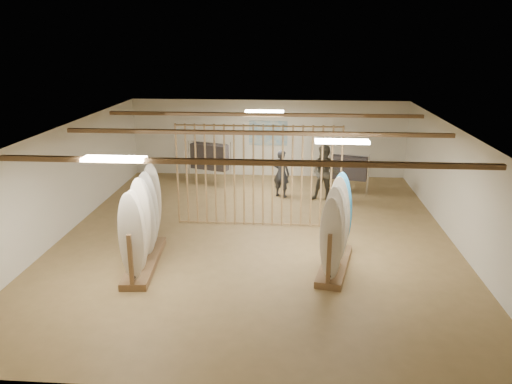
# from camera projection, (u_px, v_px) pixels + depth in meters

# --- Properties ---
(floor) EXTENTS (12.00, 12.00, 0.00)m
(floor) POSITION_uv_depth(u_px,v_px,m) (256.00, 236.00, 13.02)
(floor) COLOR olive
(floor) RESTS_ON ground
(ceiling) EXTENTS (12.00, 12.00, 0.00)m
(ceiling) POSITION_uv_depth(u_px,v_px,m) (256.00, 130.00, 12.18)
(ceiling) COLOR gray
(ceiling) RESTS_ON ground
(wall_back) EXTENTS (12.00, 0.00, 12.00)m
(wall_back) POSITION_uv_depth(u_px,v_px,m) (268.00, 138.00, 18.31)
(wall_back) COLOR silver
(wall_back) RESTS_ON ground
(wall_front) EXTENTS (12.00, 0.00, 12.00)m
(wall_front) POSITION_uv_depth(u_px,v_px,m) (224.00, 307.00, 6.89)
(wall_front) COLOR silver
(wall_front) RESTS_ON ground
(wall_left) EXTENTS (0.00, 12.00, 12.00)m
(wall_left) POSITION_uv_depth(u_px,v_px,m) (64.00, 180.00, 12.96)
(wall_left) COLOR silver
(wall_left) RESTS_ON ground
(wall_right) EXTENTS (0.00, 12.00, 12.00)m
(wall_right) POSITION_uv_depth(u_px,v_px,m) (459.00, 189.00, 12.25)
(wall_right) COLOR silver
(wall_right) RESTS_ON ground
(ceiling_slats) EXTENTS (9.50, 6.12, 0.10)m
(ceiling_slats) POSITION_uv_depth(u_px,v_px,m) (256.00, 133.00, 12.21)
(ceiling_slats) COLOR brown
(ceiling_slats) RESTS_ON ground
(light_panels) EXTENTS (1.20, 0.35, 0.06)m
(light_panels) POSITION_uv_depth(u_px,v_px,m) (256.00, 132.00, 12.20)
(light_panels) COLOR white
(light_panels) RESTS_ON ground
(bamboo_partition) EXTENTS (4.45, 0.05, 2.78)m
(bamboo_partition) POSITION_uv_depth(u_px,v_px,m) (258.00, 176.00, 13.36)
(bamboo_partition) COLOR tan
(bamboo_partition) RESTS_ON ground
(poster) EXTENTS (1.40, 0.03, 0.90)m
(poster) POSITION_uv_depth(u_px,v_px,m) (268.00, 133.00, 18.23)
(poster) COLOR teal
(poster) RESTS_ON ground
(rack_left) EXTENTS (0.79, 2.59, 2.06)m
(rack_left) POSITION_uv_depth(u_px,v_px,m) (143.00, 236.00, 11.16)
(rack_left) COLOR brown
(rack_left) RESTS_ON floor
(rack_right) EXTENTS (0.99, 2.20, 2.03)m
(rack_right) POSITION_uv_depth(u_px,v_px,m) (336.00, 240.00, 10.98)
(rack_right) COLOR brown
(rack_right) RESTS_ON floor
(clothing_rack_a) EXTENTS (1.38, 0.82, 1.55)m
(clothing_rack_a) POSITION_uv_depth(u_px,v_px,m) (210.00, 157.00, 17.22)
(clothing_rack_a) COLOR silver
(clothing_rack_a) RESTS_ON floor
(clothing_rack_b) EXTENTS (1.23, 0.59, 1.35)m
(clothing_rack_b) POSITION_uv_depth(u_px,v_px,m) (349.00, 168.00, 16.27)
(clothing_rack_b) COLOR silver
(clothing_rack_b) RESTS_ON floor
(shopper_a) EXTENTS (0.76, 0.67, 1.76)m
(shopper_a) POSITION_uv_depth(u_px,v_px,m) (281.00, 170.00, 15.97)
(shopper_a) COLOR #282A30
(shopper_a) RESTS_ON floor
(shopper_b) EXTENTS (1.12, 0.96, 2.03)m
(shopper_b) POSITION_uv_depth(u_px,v_px,m) (325.00, 170.00, 15.49)
(shopper_b) COLOR #3D3A2F
(shopper_b) RESTS_ON floor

